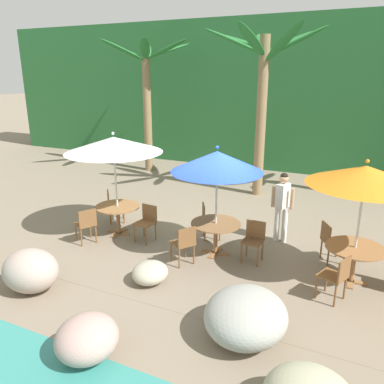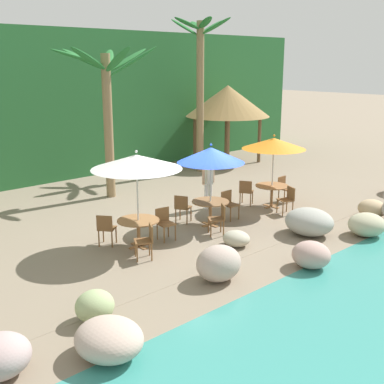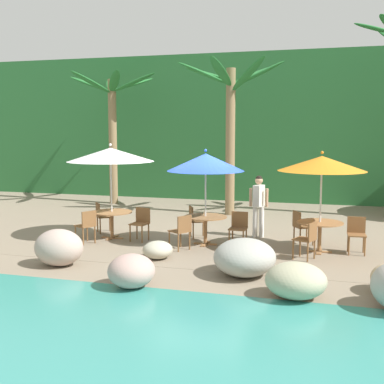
# 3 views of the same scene
# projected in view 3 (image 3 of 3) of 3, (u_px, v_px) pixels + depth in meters

# --- Properties ---
(ground_plane) EXTENTS (120.00, 120.00, 0.00)m
(ground_plane) POSITION_uv_depth(u_px,v_px,m) (199.00, 242.00, 13.36)
(ground_plane) COLOR gray
(terrace_deck) EXTENTS (18.00, 5.20, 0.01)m
(terrace_deck) POSITION_uv_depth(u_px,v_px,m) (199.00, 242.00, 13.36)
(terrace_deck) COLOR gray
(terrace_deck) RESTS_ON ground
(foliage_backdrop) EXTENTS (28.00, 2.40, 6.00)m
(foliage_backdrop) POSITION_uv_depth(u_px,v_px,m) (256.00, 128.00, 21.56)
(foliage_backdrop) COLOR #286633
(foliage_backdrop) RESTS_ON ground
(rock_seawall) EXTENTS (17.14, 3.37, 0.89)m
(rock_seawall) POSITION_uv_depth(u_px,v_px,m) (220.00, 262.00, 9.93)
(rock_seawall) COLOR tan
(rock_seawall) RESTS_ON ground
(umbrella_white) EXTENTS (2.31, 2.31, 2.57)m
(umbrella_white) POSITION_uv_depth(u_px,v_px,m) (111.00, 155.00, 13.50)
(umbrella_white) COLOR silver
(umbrella_white) RESTS_ON ground
(dining_table_white) EXTENTS (1.10, 1.10, 0.74)m
(dining_table_white) POSITION_uv_depth(u_px,v_px,m) (112.00, 216.00, 13.71)
(dining_table_white) COLOR olive
(dining_table_white) RESTS_ON ground
(chair_white_seaward) EXTENTS (0.47, 0.48, 0.87)m
(chair_white_seaward) POSITION_uv_depth(u_px,v_px,m) (141.00, 221.00, 13.46)
(chair_white_seaward) COLOR brown
(chair_white_seaward) RESTS_ON ground
(chair_white_inland) EXTENTS (0.60, 0.59, 0.87)m
(chair_white_inland) POSITION_uv_depth(u_px,v_px,m) (102.00, 215.00, 14.47)
(chair_white_inland) COLOR brown
(chair_white_inland) RESTS_ON ground
(chair_white_left) EXTENTS (0.58, 0.57, 0.87)m
(chair_white_left) POSITION_uv_depth(u_px,v_px,m) (87.00, 224.00, 13.06)
(chair_white_left) COLOR brown
(chair_white_left) RESTS_ON ground
(umbrella_blue) EXTENTS (1.96, 1.96, 2.45)m
(umbrella_blue) POSITION_uv_depth(u_px,v_px,m) (206.00, 162.00, 12.79)
(umbrella_blue) COLOR silver
(umbrella_blue) RESTS_ON ground
(dining_table_blue) EXTENTS (1.10, 1.10, 0.74)m
(dining_table_blue) POSITION_uv_depth(u_px,v_px,m) (205.00, 221.00, 12.97)
(dining_table_blue) COLOR olive
(dining_table_blue) RESTS_ON ground
(chair_blue_seaward) EXTENTS (0.43, 0.44, 0.87)m
(chair_blue_seaward) POSITION_uv_depth(u_px,v_px,m) (239.00, 226.00, 12.81)
(chair_blue_seaward) COLOR brown
(chair_blue_seaward) RESTS_ON ground
(chair_blue_inland) EXTENTS (0.57, 0.57, 0.87)m
(chair_blue_inland) POSITION_uv_depth(u_px,v_px,m) (195.00, 219.00, 13.79)
(chair_blue_inland) COLOR brown
(chair_blue_inland) RESTS_ON ground
(chair_blue_left) EXTENTS (0.59, 0.59, 0.87)m
(chair_blue_left) POSITION_uv_depth(u_px,v_px,m) (182.00, 230.00, 12.38)
(chair_blue_left) COLOR brown
(chair_blue_left) RESTS_ON ground
(umbrella_orange) EXTENTS (2.08, 2.08, 2.44)m
(umbrella_orange) POSITION_uv_depth(u_px,v_px,m) (322.00, 164.00, 11.98)
(umbrella_orange) COLOR silver
(umbrella_orange) RESTS_ON ground
(dining_table_orange) EXTENTS (1.10, 1.10, 0.74)m
(dining_table_orange) POSITION_uv_depth(u_px,v_px,m) (320.00, 227.00, 12.16)
(dining_table_orange) COLOR olive
(dining_table_orange) RESTS_ON ground
(chair_orange_seaward) EXTENTS (0.44, 0.45, 0.87)m
(chair_orange_seaward) POSITION_uv_depth(u_px,v_px,m) (356.00, 232.00, 12.07)
(chair_orange_seaward) COLOR brown
(chair_orange_seaward) RESTS_ON ground
(chair_orange_inland) EXTENTS (0.58, 0.58, 0.87)m
(chair_orange_inland) POSITION_uv_depth(u_px,v_px,m) (300.00, 225.00, 12.97)
(chair_orange_inland) COLOR brown
(chair_orange_inland) RESTS_ON ground
(chair_orange_left) EXTENTS (0.55, 0.55, 0.87)m
(chair_orange_left) POSITION_uv_depth(u_px,v_px,m) (308.00, 238.00, 11.46)
(chair_orange_left) COLOR brown
(chair_orange_left) RESTS_ON ground
(palm_tree_nearest) EXTENTS (3.84, 3.56, 5.09)m
(palm_tree_nearest) POSITION_uv_depth(u_px,v_px,m) (113.00, 113.00, 19.84)
(palm_tree_nearest) COLOR olive
(palm_tree_nearest) RESTS_ON ground
(palm_tree_second) EXTENTS (3.63, 3.56, 5.24)m
(palm_tree_second) POSITION_uv_depth(u_px,v_px,m) (231.00, 107.00, 17.19)
(palm_tree_second) COLOR olive
(palm_tree_second) RESTS_ON ground
(waiter_in_white) EXTENTS (0.52, 0.39, 1.70)m
(waiter_in_white) POSITION_uv_depth(u_px,v_px,m) (259.00, 202.00, 13.82)
(waiter_in_white) COLOR white
(waiter_in_white) RESTS_ON ground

